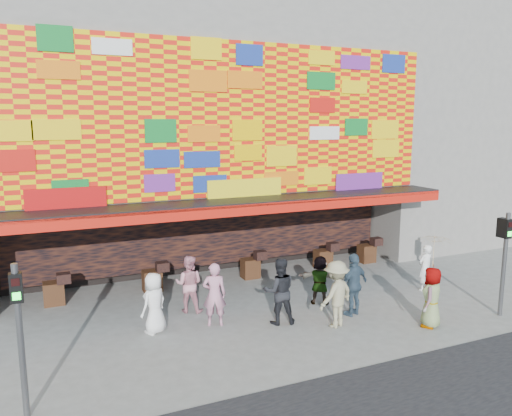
# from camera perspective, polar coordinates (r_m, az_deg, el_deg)

# --- Properties ---
(ground) EXTENTS (90.00, 90.00, 0.00)m
(ground) POSITION_cam_1_polar(r_m,az_deg,el_deg) (13.66, 3.20, -13.91)
(ground) COLOR slate
(ground) RESTS_ON ground
(shop_building) EXTENTS (15.20, 9.40, 10.00)m
(shop_building) POSITION_cam_1_polar(r_m,az_deg,el_deg) (20.12, -7.40, 9.04)
(shop_building) COLOR gray
(shop_building) RESTS_ON ground
(neighbor_right) EXTENTS (11.00, 8.00, 12.00)m
(neighbor_right) POSITION_cam_1_polar(r_m,az_deg,el_deg) (26.75, 20.95, 10.32)
(neighbor_right) COLOR gray
(neighbor_right) RESTS_ON ground
(signal_left) EXTENTS (0.22, 0.20, 3.00)m
(signal_left) POSITION_cam_1_polar(r_m,az_deg,el_deg) (10.30, -25.44, -11.87)
(signal_left) COLOR #59595B
(signal_left) RESTS_ON ground
(signal_right) EXTENTS (0.22, 0.20, 3.00)m
(signal_right) POSITION_cam_1_polar(r_m,az_deg,el_deg) (15.73, 26.58, -4.58)
(signal_right) COLOR #59595B
(signal_right) RESTS_ON ground
(ped_a) EXTENTS (0.95, 0.88, 1.63)m
(ped_a) POSITION_cam_1_polar(r_m,az_deg,el_deg) (13.55, -11.56, -10.60)
(ped_a) COLOR white
(ped_a) RESTS_ON ground
(ped_b) EXTENTS (0.74, 0.60, 1.76)m
(ped_b) POSITION_cam_1_polar(r_m,az_deg,el_deg) (13.76, -4.78, -9.80)
(ped_b) COLOR #C9829E
(ped_b) RESTS_ON ground
(ped_c) EXTENTS (1.05, 0.91, 1.85)m
(ped_c) POSITION_cam_1_polar(r_m,az_deg,el_deg) (13.84, 2.68, -9.46)
(ped_c) COLOR black
(ped_c) RESTS_ON ground
(ped_d) EXTENTS (1.34, 1.02, 1.83)m
(ped_d) POSITION_cam_1_polar(r_m,az_deg,el_deg) (13.80, 9.14, -9.68)
(ped_d) COLOR tan
(ped_d) RESTS_ON ground
(ped_e) EXTENTS (1.15, 0.74, 1.83)m
(ped_e) POSITION_cam_1_polar(r_m,az_deg,el_deg) (14.67, 11.12, -8.56)
(ped_e) COLOR #364C5F
(ped_e) RESTS_ON ground
(ped_f) EXTENTS (1.36, 1.23, 1.51)m
(ped_f) POSITION_cam_1_polar(r_m,az_deg,el_deg) (15.41, 7.32, -8.17)
(ped_f) COLOR gray
(ped_f) RESTS_ON ground
(ped_g) EXTENTS (0.96, 0.91, 1.66)m
(ped_g) POSITION_cam_1_polar(r_m,az_deg,el_deg) (14.44, 19.43, -9.60)
(ped_g) COLOR gray
(ped_g) RESTS_ON ground
(ped_h) EXTENTS (0.61, 0.45, 1.54)m
(ped_h) POSITION_cam_1_polar(r_m,az_deg,el_deg) (17.38, 18.77, -6.47)
(ped_h) COLOR white
(ped_h) RESTS_ON ground
(ped_i) EXTENTS (1.02, 0.96, 1.68)m
(ped_i) POSITION_cam_1_polar(r_m,az_deg,el_deg) (14.79, -7.68, -8.59)
(ped_i) COLOR pink
(ped_i) RESTS_ON ground
(parasol) EXTENTS (1.23, 1.24, 1.80)m
(parasol) POSITION_cam_1_polar(r_m,az_deg,el_deg) (14.08, 19.74, -4.62)
(parasol) COLOR #D6B386
(parasol) RESTS_ON ground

